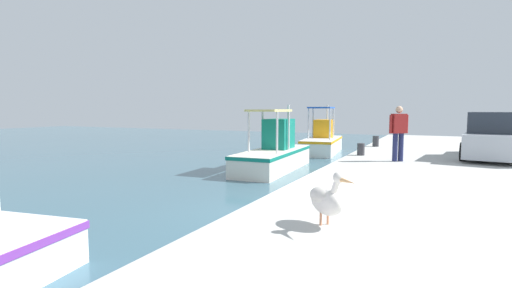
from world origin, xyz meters
TOP-DOWN VIEW (x-y plane):
  - fishing_boat_second at (5.76, 3.02)m, footprint 5.32×1.96m
  - fishing_boat_third at (12.44, 2.92)m, footprint 4.89×2.22m
  - pelican at (-3.03, -1.54)m, footprint 0.78×0.86m
  - fisherman_standing at (4.49, -1.81)m, footprint 0.45×0.54m
  - parked_car at (6.59, -4.69)m, footprint 4.29×2.27m
  - mooring_bollard_nearest at (5.62, -0.45)m, footprint 0.27×0.27m
  - mooring_bollard_second at (9.21, -0.45)m, footprint 0.27×0.27m

SIDE VIEW (x-z plane):
  - fishing_boat_third at x=12.44m, z-range -0.72..2.03m
  - fishing_boat_second at x=5.76m, z-range -0.65..2.01m
  - mooring_bollard_nearest at x=5.62m, z-range 0.80..1.24m
  - mooring_bollard_second at x=9.21m, z-range 0.80..1.28m
  - pelican at x=-3.03m, z-range 0.79..1.61m
  - parked_car at x=6.59m, z-range 0.73..2.30m
  - fisherman_standing at x=4.49m, z-range 0.90..2.66m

